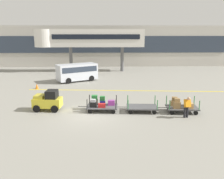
% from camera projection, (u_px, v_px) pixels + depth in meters
% --- Properties ---
extents(ground_plane, '(120.00, 120.00, 0.00)m').
position_uv_depth(ground_plane, '(90.00, 115.00, 17.19)').
color(ground_plane, gray).
extents(apron_lead_line, '(20.02, 1.70, 0.01)m').
position_uv_depth(apron_lead_line, '(125.00, 91.00, 24.39)').
color(apron_lead_line, yellow).
rests_on(apron_lead_line, ground_plane).
extents(terminal_building, '(46.26, 2.51, 6.98)m').
position_uv_depth(terminal_building, '(98.00, 46.00, 41.61)').
color(terminal_building, '#BCB7AD').
rests_on(terminal_building, ground_plane).
extents(jet_bridge, '(16.31, 3.00, 6.32)m').
position_uv_depth(jet_bridge, '(85.00, 38.00, 35.39)').
color(jet_bridge, silver).
rests_on(jet_bridge, ground_plane).
extents(baggage_tug, '(2.18, 1.37, 1.58)m').
position_uv_depth(baggage_tug, '(48.00, 101.00, 18.07)').
color(baggage_tug, gold).
rests_on(baggage_tug, ground_plane).
extents(baggage_cart_lead, '(3.05, 1.57, 1.15)m').
position_uv_depth(baggage_cart_lead, '(101.00, 104.00, 18.00)').
color(baggage_cart_lead, '#4C4C4F').
rests_on(baggage_cart_lead, ground_plane).
extents(baggage_cart_middle, '(3.05, 1.57, 1.10)m').
position_uv_depth(baggage_cart_middle, '(142.00, 107.00, 17.85)').
color(baggage_cart_middle, '#4C4C4F').
rests_on(baggage_cart_middle, ground_plane).
extents(baggage_cart_tail, '(3.05, 1.57, 1.14)m').
position_uv_depth(baggage_cart_tail, '(181.00, 105.00, 17.68)').
color(baggage_cart_tail, '#4C4C4F').
rests_on(baggage_cart_tail, ground_plane).
extents(baggage_handler, '(0.47, 0.49, 1.56)m').
position_uv_depth(baggage_handler, '(187.00, 106.00, 16.41)').
color(baggage_handler, black).
rests_on(baggage_handler, ground_plane).
extents(shuttle_van, '(5.12, 3.99, 2.10)m').
position_uv_depth(shuttle_van, '(77.00, 71.00, 28.89)').
color(shuttle_van, silver).
rests_on(shuttle_van, ground_plane).
extents(safety_cone_near, '(0.36, 0.36, 0.55)m').
position_uv_depth(safety_cone_near, '(37.00, 86.00, 25.12)').
color(safety_cone_near, orange).
rests_on(safety_cone_near, ground_plane).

